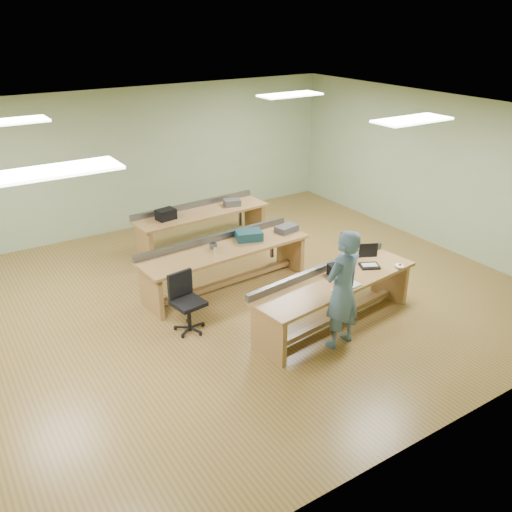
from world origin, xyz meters
name	(u,v)px	position (x,y,z in m)	size (l,w,h in m)	color
floor	(216,303)	(0.00, 0.00, 0.00)	(10.00, 10.00, 0.00)	olive
ceiling	(210,119)	(0.00, 0.00, 3.00)	(10.00, 10.00, 0.00)	silver
wall_back	(122,162)	(0.00, 4.00, 1.50)	(10.00, 0.04, 3.00)	#9DB085
wall_front	(410,339)	(0.00, -4.00, 1.50)	(10.00, 0.04, 3.00)	#9DB085
wall_right	(434,170)	(5.00, 0.00, 1.50)	(0.04, 8.00, 3.00)	#9DB085
fluor_panels	(210,121)	(0.00, 0.00, 2.97)	(6.20, 3.50, 0.03)	white
workbench_front	(334,291)	(1.20, -1.52, 0.56)	(2.95, 1.13, 0.86)	#AE7D49
workbench_mid	(225,257)	(0.42, 0.43, 0.56)	(3.08, 0.98, 0.86)	#AE7D49
workbench_back	(202,220)	(0.91, 2.24, 0.55)	(2.80, 0.88, 0.86)	#AE7D49
person	(342,290)	(0.92, -2.01, 0.88)	(0.64, 0.42, 1.76)	slate
laptop_base	(369,266)	(1.95, -1.47, 0.77)	(0.30, 0.24, 0.03)	black
laptop_screen	(368,250)	(2.00, -1.37, 0.98)	(0.30, 0.01, 0.23)	black
keyboard	(346,288)	(1.15, -1.83, 0.76)	(0.49, 0.16, 0.03)	beige
trackball_mouse	(400,266)	(2.31, -1.76, 0.78)	(0.13, 0.16, 0.07)	white
camera_bag	(337,269)	(1.33, -1.41, 0.84)	(0.26, 0.17, 0.18)	black
task_chair	(187,310)	(-0.75, -0.48, 0.33)	(0.55, 0.55, 0.91)	black
parts_bin_teal	(249,235)	(0.95, 0.49, 0.83)	(0.45, 0.34, 0.16)	#143742
parts_bin_grey	(287,228)	(1.73, 0.45, 0.80)	(0.40, 0.26, 0.11)	#3B3B3D
mug	(213,246)	(0.23, 0.47, 0.80)	(0.13, 0.13, 0.11)	#3B3B3D
drinks_can	(215,251)	(0.16, 0.27, 0.80)	(0.06, 0.06, 0.11)	silver
storage_box_back	(166,214)	(0.14, 2.19, 0.85)	(0.35, 0.25, 0.20)	black
tray_back	(232,203)	(1.60, 2.20, 0.82)	(0.33, 0.24, 0.13)	#3B3B3D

